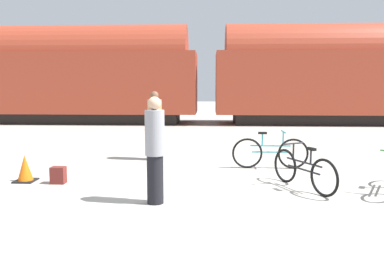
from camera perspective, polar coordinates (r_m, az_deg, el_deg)
ground_plane at (r=7.12m, az=1.04°, el=-9.55°), size 80.00×80.00×0.00m
freight_train at (r=19.60m, az=2.18°, el=8.45°), size 25.12×3.01×5.09m
rail_near at (r=18.97m, az=2.13°, el=0.53°), size 37.12×0.07×0.01m
rail_far at (r=20.40m, az=2.17°, el=0.95°), size 37.12×0.07×0.01m
bicycle_black at (r=7.47m, az=16.59°, el=-6.17°), size 0.85×1.62×0.85m
bicycle_teal at (r=9.10m, az=11.83°, el=-3.69°), size 1.81×0.46×0.90m
person_in_tan at (r=9.94m, az=-5.70°, el=0.35°), size 0.37×0.37×1.82m
person_in_grey at (r=6.23m, az=-5.68°, el=-3.35°), size 0.32×0.32×1.79m
backpack at (r=8.06m, az=-19.70°, el=-6.78°), size 0.28×0.20×0.34m
traffic_cone at (r=8.47m, az=-24.09°, el=-5.76°), size 0.40×0.40×0.55m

